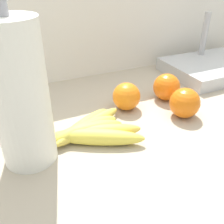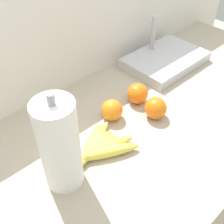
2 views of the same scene
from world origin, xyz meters
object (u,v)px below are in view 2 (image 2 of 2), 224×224
orange_right (112,110)px  paper_towel_roll (60,146)px  orange_back_left (156,108)px  orange_front (138,94)px  sink_basin (165,59)px  banana_bunch (99,147)px

orange_right → paper_towel_roll: bearing=-160.3°
orange_back_left → orange_right: size_ratio=1.03×
orange_front → orange_back_left: same height
orange_front → orange_right: bearing=-178.8°
paper_towel_roll → sink_basin: (0.72, 0.21, -0.12)m
banana_bunch → orange_front: size_ratio=2.71×
orange_front → orange_right: size_ratio=1.03×
paper_towel_roll → sink_basin: bearing=16.1°
orange_front → sink_basin: sink_basin is taller
orange_front → orange_back_left: bearing=-98.0°
orange_front → orange_right: (-0.14, -0.00, -0.00)m
banana_bunch → sink_basin: (0.58, 0.19, 0.01)m
paper_towel_roll → banana_bunch: bearing=5.1°
orange_front → orange_back_left: size_ratio=0.99×
paper_towel_roll → sink_basin: size_ratio=0.87×
banana_bunch → orange_right: size_ratio=2.79×
orange_front → paper_towel_roll: 0.45m
orange_right → orange_front: bearing=1.2°
orange_back_left → orange_right: 0.16m
banana_bunch → paper_towel_roll: bearing=-174.9°
banana_bunch → orange_back_left: orange_back_left is taller
sink_basin → orange_front: bearing=-160.9°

